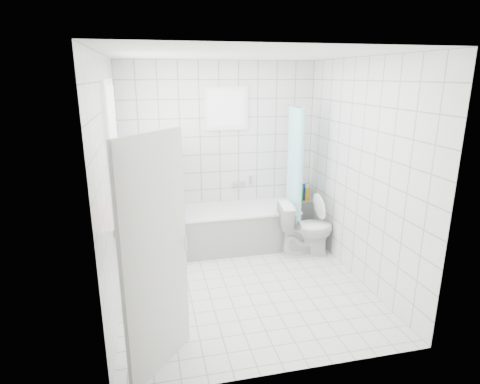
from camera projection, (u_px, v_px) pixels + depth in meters
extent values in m
plane|color=white|center=(244.00, 285.00, 4.76)|extent=(3.00, 3.00, 0.00)
plane|color=white|center=(244.00, 54.00, 4.04)|extent=(3.00, 3.00, 0.00)
cube|color=white|center=(220.00, 154.00, 5.80)|extent=(2.80, 0.02, 2.60)
cube|color=white|center=(291.00, 227.00, 3.00)|extent=(2.80, 0.02, 2.60)
cube|color=white|center=(111.00, 187.00, 4.10)|extent=(0.02, 3.00, 2.60)
cube|color=white|center=(360.00, 172.00, 4.70)|extent=(0.02, 3.00, 2.60)
cube|color=white|center=(115.00, 152.00, 4.31)|extent=(0.01, 0.90, 1.40)
cube|color=white|center=(227.00, 109.00, 5.60)|extent=(0.50, 0.01, 0.50)
cube|color=white|center=(125.00, 217.00, 4.52)|extent=(0.18, 1.02, 0.08)
cube|color=silver|center=(156.00, 258.00, 3.18)|extent=(0.53, 0.65, 2.00)
cube|color=white|center=(237.00, 228.00, 5.78)|extent=(1.67, 0.75, 0.55)
cube|color=white|center=(237.00, 209.00, 5.70)|extent=(1.69, 0.77, 0.03)
cube|color=white|center=(172.00, 202.00, 5.40)|extent=(0.15, 0.85, 1.50)
cube|color=white|center=(300.00, 217.00, 6.25)|extent=(0.40, 0.24, 0.55)
imported|color=white|center=(306.00, 229.00, 5.49)|extent=(0.78, 0.50, 0.75)
cylinder|color=silver|center=(293.00, 106.00, 5.44)|extent=(0.02, 0.80, 0.02)
cube|color=silver|center=(238.00, 184.00, 5.95)|extent=(0.18, 0.06, 0.06)
imported|color=#31CAE0|center=(124.00, 211.00, 4.30)|extent=(0.10, 0.10, 0.20)
imported|color=#E673CD|center=(126.00, 198.00, 4.72)|extent=(0.12, 0.12, 0.21)
imported|color=white|center=(125.00, 198.00, 4.62)|extent=(0.12, 0.12, 0.28)
imported|color=#D6536F|center=(123.00, 210.00, 4.11)|extent=(0.17, 0.17, 0.33)
cylinder|color=gold|center=(307.00, 194.00, 6.08)|extent=(0.06, 0.06, 0.22)
cylinder|color=#189548|center=(301.00, 195.00, 6.08)|extent=(0.06, 0.06, 0.21)
cylinder|color=blue|center=(303.00, 192.00, 6.14)|extent=(0.06, 0.06, 0.26)
cylinder|color=red|center=(299.00, 194.00, 6.15)|extent=(0.06, 0.06, 0.20)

